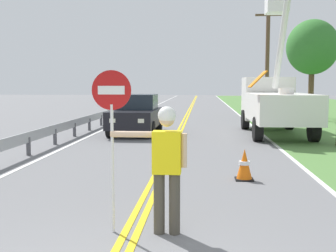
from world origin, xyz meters
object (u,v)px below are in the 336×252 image
object	(u,v)px
flagger_worker	(166,162)
traffic_cone_lead	(244,165)
utility_bucket_truck	(274,101)
utility_pole_mid	(267,58)
roadside_tree_verge	(312,48)
oncoming_sedan_nearest	(136,115)
stop_sign_paddle	(112,114)

from	to	relation	value
flagger_worker	traffic_cone_lead	distance (m)	3.87
utility_bucket_truck	utility_pole_mid	xyz separation A→B (m)	(1.46, 11.83, 2.52)
utility_pole_mid	roadside_tree_verge	xyz separation A→B (m)	(1.86, -4.76, 0.32)
oncoming_sedan_nearest	traffic_cone_lead	xyz separation A→B (m)	(3.77, -8.44, -0.50)
oncoming_sedan_nearest	flagger_worker	bearing A→B (deg)	-79.05
flagger_worker	oncoming_sedan_nearest	xyz separation A→B (m)	(-2.31, 11.95, -0.21)
roadside_tree_verge	traffic_cone_lead	bearing A→B (deg)	-108.79
utility_bucket_truck	roadside_tree_verge	size ratio (longest dim) A/B	1.16
utility_bucket_truck	traffic_cone_lead	xyz separation A→B (m)	(-2.15, -9.00, -1.09)
utility_bucket_truck	roadside_tree_verge	distance (m)	8.32
utility_pole_mid	traffic_cone_lead	xyz separation A→B (m)	(-3.60, -20.83, -3.61)
stop_sign_paddle	oncoming_sedan_nearest	distance (m)	12.08
flagger_worker	stop_sign_paddle	distance (m)	1.02
stop_sign_paddle	traffic_cone_lead	world-z (taller)	stop_sign_paddle
flagger_worker	utility_bucket_truck	size ratio (longest dim) A/B	0.27
flagger_worker	roadside_tree_verge	distance (m)	21.02
stop_sign_paddle	roadside_tree_verge	xyz separation A→B (m)	(7.69, 19.58, 2.56)
stop_sign_paddle	traffic_cone_lead	distance (m)	4.37
flagger_worker	stop_sign_paddle	size ratio (longest dim) A/B	0.78
oncoming_sedan_nearest	roadside_tree_verge	size ratio (longest dim) A/B	0.70
flagger_worker	oncoming_sedan_nearest	world-z (taller)	flagger_worker
utility_bucket_truck	oncoming_sedan_nearest	world-z (taller)	utility_bucket_truck
roadside_tree_verge	oncoming_sedan_nearest	bearing A→B (deg)	-140.42
traffic_cone_lead	roadside_tree_verge	size ratio (longest dim) A/B	0.12
traffic_cone_lead	utility_pole_mid	bearing A→B (deg)	80.18
traffic_cone_lead	flagger_worker	bearing A→B (deg)	-112.51
roadside_tree_verge	utility_pole_mid	bearing A→B (deg)	111.39
utility_bucket_truck	oncoming_sedan_nearest	bearing A→B (deg)	-174.56
stop_sign_paddle	traffic_cone_lead	bearing A→B (deg)	57.61
utility_bucket_truck	utility_pole_mid	size ratio (longest dim) A/B	0.91
utility_pole_mid	utility_bucket_truck	bearing A→B (deg)	-97.03
utility_bucket_truck	flagger_worker	bearing A→B (deg)	-106.06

